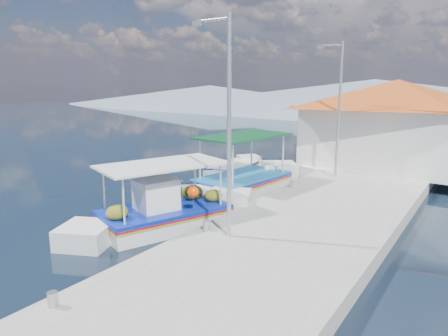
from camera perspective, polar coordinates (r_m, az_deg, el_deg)
The scene contains 10 objects.
ground at distance 13.58m, azimuth -20.99°, elevation -9.43°, with size 160.00×160.00×0.00m, color black.
quay at distance 14.62m, azimuth 13.71°, elevation -6.40°, with size 5.00×44.00×0.50m, color #AAA79F.
bollards at distance 14.66m, azimuth 5.03°, elevation -4.40°, with size 0.20×17.20×0.30m.
main_caique at distance 13.81m, azimuth -8.21°, elevation -6.33°, with size 3.80×6.86×2.41m.
caique_green_canopy at distance 17.74m, azimuth 2.77°, elevation -2.24°, with size 2.93×7.56×2.85m.
caique_blue_hull at distance 21.10m, azimuth 1.51°, elevation -0.40°, with size 2.05×5.39×0.97m.
caique_far at distance 23.46m, azimuth 12.94°, elevation 0.99°, with size 3.72×6.19×2.37m.
harbor_building at distance 22.62m, azimuth 22.76°, elevation 5.96°, with size 10.49×10.49×4.40m.
lamp_post_near at distance 10.96m, azimuth 0.32°, elevation 7.17°, with size 1.21×0.14×6.00m.
lamp_post_far at distance 19.11m, azimuth 15.58°, elevation 8.76°, with size 1.21×0.14×6.00m.
Camera 1 is at (10.54, -7.11, 4.76)m, focal length 32.67 mm.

